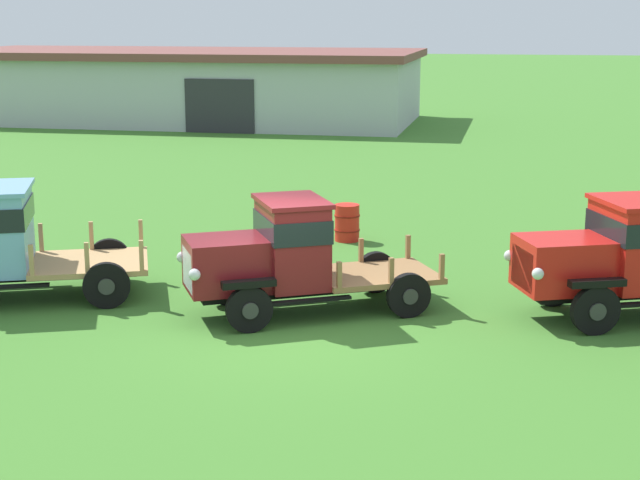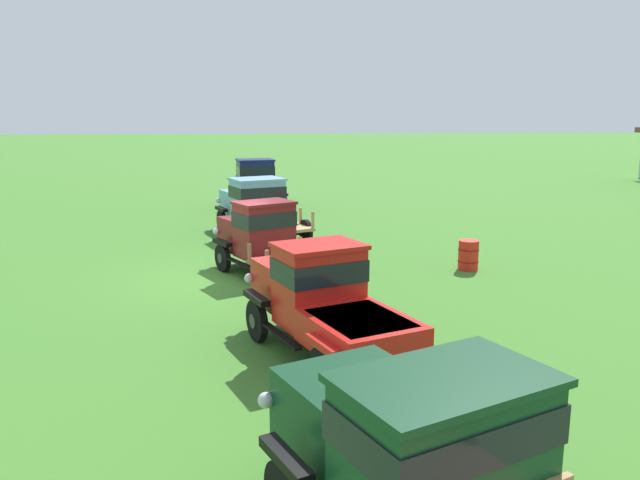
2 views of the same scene
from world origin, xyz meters
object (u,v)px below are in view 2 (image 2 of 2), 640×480
object	(u,v)px
vintage_truck_midrow_center	(262,236)
oil_drum_beside_row	(468,255)
vintage_truck_back_of_row	(429,458)
vintage_truck_foreground_near	(256,185)
vintage_truck_second_in_line	(254,204)
vintage_truck_far_side	(322,299)

from	to	relation	value
vintage_truck_midrow_center	oil_drum_beside_row	world-z (taller)	vintage_truck_midrow_center
vintage_truck_back_of_row	oil_drum_beside_row	size ratio (longest dim) A/B	6.90
vintage_truck_foreground_near	vintage_truck_second_in_line	distance (m)	6.31
vintage_truck_foreground_near	oil_drum_beside_row	xyz separation A→B (m)	(12.15, 6.22, -0.73)
vintage_truck_foreground_near	vintage_truck_far_side	distance (m)	18.22
vintage_truck_foreground_near	oil_drum_beside_row	size ratio (longest dim) A/B	6.36
vintage_truck_back_of_row	vintage_truck_second_in_line	bearing A→B (deg)	-173.45
vintage_truck_foreground_near	oil_drum_beside_row	distance (m)	13.67
vintage_truck_second_in_line	vintage_truck_back_of_row	distance (m)	17.50
vintage_truck_midrow_center	vintage_truck_far_side	world-z (taller)	vintage_truck_far_side
vintage_truck_second_in_line	vintage_truck_back_of_row	size ratio (longest dim) A/B	0.93
vintage_truck_foreground_near	vintage_truck_midrow_center	size ratio (longest dim) A/B	1.17
vintage_truck_far_side	vintage_truck_second_in_line	bearing A→B (deg)	-173.14
vintage_truck_second_in_line	vintage_truck_foreground_near	bearing A→B (deg)	-179.97
vintage_truck_foreground_near	vintage_truck_midrow_center	distance (m)	12.07
vintage_truck_midrow_center	vintage_truck_far_side	distance (m)	6.21
vintage_truck_far_side	oil_drum_beside_row	world-z (taller)	vintage_truck_far_side
vintage_truck_second_in_line	vintage_truck_far_side	world-z (taller)	vintage_truck_second_in_line
vintage_truck_second_in_line	oil_drum_beside_row	xyz separation A→B (m)	(5.85, 6.22, -0.72)
vintage_truck_second_in_line	oil_drum_beside_row	distance (m)	8.56
vintage_truck_foreground_near	vintage_truck_midrow_center	xyz separation A→B (m)	(12.06, 0.29, -0.08)
vintage_truck_foreground_near	vintage_truck_far_side	world-z (taller)	vintage_truck_foreground_near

